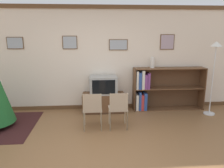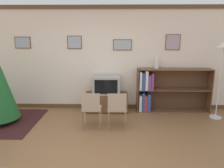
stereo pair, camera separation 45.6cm
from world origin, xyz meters
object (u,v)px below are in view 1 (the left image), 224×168
(vase, at_px, (152,62))
(standing_lamp, at_px, (215,59))
(folding_chair_left, at_px, (92,109))
(tv_console, at_px, (104,102))
(bookshelf, at_px, (156,89))
(folding_chair_right, at_px, (118,108))
(television, at_px, (103,85))

(vase, height_order, standing_lamp, standing_lamp)
(vase, distance_m, standing_lamp, 1.49)
(folding_chair_left, xyz_separation_m, vase, (1.56, 1.21, 0.80))
(tv_console, bearing_deg, standing_lamp, -8.42)
(vase, bearing_deg, bookshelf, -18.49)
(bookshelf, height_order, vase, vase)
(tv_console, xyz_separation_m, vase, (1.29, 0.11, 1.02))
(folding_chair_right, bearing_deg, television, 104.06)
(folding_chair_left, relative_size, bookshelf, 0.44)
(folding_chair_right, height_order, bookshelf, bookshelf)
(folding_chair_right, distance_m, vase, 1.77)
(bookshelf, bearing_deg, tv_console, -176.81)
(television, bearing_deg, vase, 5.21)
(television, xyz_separation_m, vase, (1.29, 0.12, 0.55))
(folding_chair_left, bearing_deg, television, 75.94)
(folding_chair_right, distance_m, standing_lamp, 2.67)
(vase, bearing_deg, standing_lamp, -20.15)
(tv_console, height_order, standing_lamp, standing_lamp)
(television, height_order, bookshelf, bookshelf)
(standing_lamp, bearing_deg, television, 171.63)
(folding_chair_left, relative_size, standing_lamp, 0.45)
(television, xyz_separation_m, bookshelf, (1.40, 0.08, -0.16))
(standing_lamp, bearing_deg, vase, 159.85)
(tv_console, distance_m, standing_lamp, 2.95)
(bookshelf, bearing_deg, television, -176.70)
(tv_console, relative_size, folding_chair_left, 1.32)
(tv_console, height_order, folding_chair_right, folding_chair_right)
(television, xyz_separation_m, folding_chair_left, (-0.27, -1.09, -0.24))
(folding_chair_left, xyz_separation_m, folding_chair_right, (0.55, 0.00, 0.00))
(tv_console, relative_size, television, 1.57)
(folding_chair_left, bearing_deg, vase, 37.77)
(folding_chair_right, bearing_deg, vase, 50.03)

